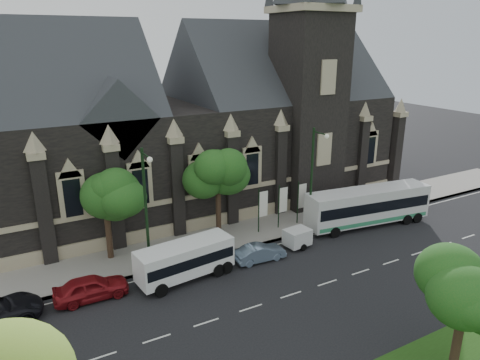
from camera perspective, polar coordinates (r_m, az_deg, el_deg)
ground at (r=28.08m, az=1.41°, el=-16.25°), size 160.00×160.00×0.00m
sidewalk at (r=35.44m, az=-6.44°, el=-8.48°), size 80.00×5.00×0.15m
museum at (r=42.99m, az=-5.31°, el=7.67°), size 40.00×17.70×29.90m
tree_park_east at (r=23.70m, az=27.17°, el=-12.32°), size 3.40×3.40×6.28m
tree_walk_right at (r=35.61m, az=-2.75°, el=1.68°), size 4.08×4.08×7.80m
tree_walk_left at (r=32.86m, az=-16.97°, el=-0.66°), size 3.91×3.91×7.64m
street_lamp_near at (r=36.38m, az=9.47°, el=0.64°), size 0.36×1.88×9.00m
street_lamp_mid at (r=30.15m, az=-12.02°, el=-3.19°), size 0.36×1.88×9.00m
banner_flag_left at (r=36.71m, az=2.84°, el=-3.48°), size 0.90×0.10×4.00m
banner_flag_center at (r=37.74m, az=5.43°, el=-2.93°), size 0.90×0.10×4.00m
banner_flag_right at (r=38.84m, az=7.87°, el=-2.41°), size 0.90×0.10×4.00m
tour_coach at (r=40.03m, az=16.26°, el=-3.22°), size 11.65×3.94×3.33m
shuttle_bus at (r=30.51m, az=-7.09°, el=-10.09°), size 6.90×3.05×2.59m
box_trailer at (r=35.11m, az=7.44°, el=-7.37°), size 2.89×1.71×1.51m
sedan at (r=32.99m, az=2.60°, el=-9.39°), size 3.96×1.58×1.28m
car_far_red at (r=30.03m, az=-18.74°, el=-13.07°), size 4.62×1.96×1.56m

